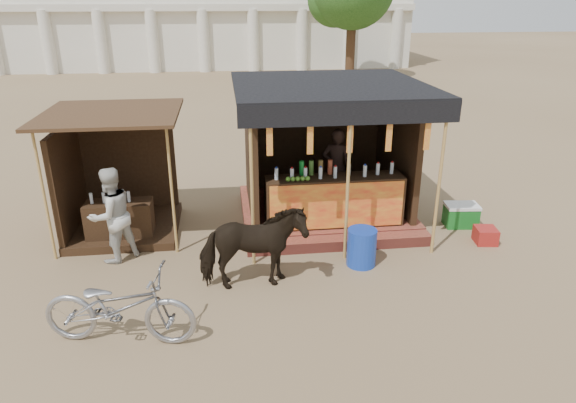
# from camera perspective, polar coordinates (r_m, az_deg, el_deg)

# --- Properties ---
(ground) EXTENTS (120.00, 120.00, 0.00)m
(ground) POSITION_cam_1_polar(r_m,az_deg,el_deg) (7.69, 1.53, -12.10)
(ground) COLOR #846B4C
(ground) RESTS_ON ground
(main_stall) EXTENTS (3.60, 3.61, 2.78)m
(main_stall) POSITION_cam_1_polar(r_m,az_deg,el_deg) (10.39, 4.33, 3.44)
(main_stall) COLOR #993E32
(main_stall) RESTS_ON ground
(secondary_stall) EXTENTS (2.40, 2.40, 2.38)m
(secondary_stall) POSITION_cam_1_polar(r_m,az_deg,el_deg) (10.37, -18.84, 1.24)
(secondary_stall) COLOR #332012
(secondary_stall) RESTS_ON ground
(cow) EXTENTS (1.68, 0.86, 1.38)m
(cow) POSITION_cam_1_polar(r_m,az_deg,el_deg) (7.93, -3.95, -5.22)
(cow) COLOR black
(cow) RESTS_ON ground
(motorbike) EXTENTS (2.12, 1.07, 1.06)m
(motorbike) POSITION_cam_1_polar(r_m,az_deg,el_deg) (7.17, -18.25, -11.03)
(motorbike) COLOR gray
(motorbike) RESTS_ON ground
(bystander) EXTENTS (1.03, 1.01, 1.68)m
(bystander) POSITION_cam_1_polar(r_m,az_deg,el_deg) (9.20, -19.02, -1.46)
(bystander) COLOR beige
(bystander) RESTS_ON ground
(blue_barrel) EXTENTS (0.52, 0.52, 0.65)m
(blue_barrel) POSITION_cam_1_polar(r_m,az_deg,el_deg) (8.83, 8.18, -5.07)
(blue_barrel) COLOR #163AA9
(blue_barrel) RESTS_ON ground
(red_crate) EXTENTS (0.43, 0.45, 0.29)m
(red_crate) POSITION_cam_1_polar(r_m,az_deg,el_deg) (10.27, 21.09, -3.53)
(red_crate) COLOR maroon
(red_crate) RESTS_ON ground
(cooler) EXTENTS (0.68, 0.50, 0.46)m
(cooler) POSITION_cam_1_polar(r_m,az_deg,el_deg) (10.82, 18.66, -1.43)
(cooler) COLOR #176A21
(cooler) RESTS_ON ground
(background_building) EXTENTS (26.00, 7.45, 8.18)m
(background_building) POSITION_cam_1_polar(r_m,az_deg,el_deg) (36.26, -9.42, 21.05)
(background_building) COLOR silver
(background_building) RESTS_ON ground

